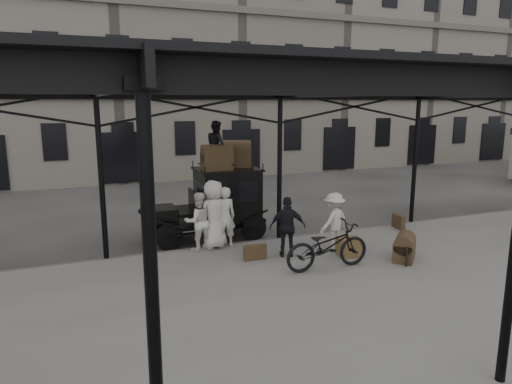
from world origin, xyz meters
TOP-DOWN VIEW (x-y plane):
  - ground at (0.00, 0.00)m, footprint 120.00×120.00m
  - platform at (0.00, -2.00)m, footprint 28.00×8.00m
  - canopy at (0.00, -1.72)m, footprint 22.50×9.00m
  - building_frontage at (0.00, 18.00)m, footprint 64.00×8.00m
  - taxi at (-1.56, 3.18)m, footprint 3.65×1.55m
  - porter_left at (-1.78, 1.80)m, footprint 0.65×0.45m
  - porter_midleft at (-2.54, 1.80)m, footprint 0.79×0.62m
  - porter_centre at (-2.10, 1.80)m, footprint 1.10×0.92m
  - porter_official at (-0.51, 0.35)m, footprint 1.03×0.70m
  - porter_right at (0.98, 0.48)m, footprint 1.17×0.92m
  - bicycle at (-0.00, -0.83)m, footprint 2.22×0.80m
  - porter_roof at (-1.59, 3.08)m, footprint 0.59×0.74m
  - steamer_trunk_roof_near at (-1.64, 2.93)m, footprint 0.90×0.56m
  - steamer_trunk_roof_far at (-0.89, 3.38)m, footprint 1.08×0.84m
  - steamer_trunk_platform at (2.18, -1.04)m, footprint 0.93×0.92m
  - wicker_hamper at (1.03, -0.22)m, footprint 0.67×0.54m
  - suitcase_upright at (4.03, 1.47)m, footprint 0.24×0.62m
  - suitcase_flat at (-1.41, 0.43)m, footprint 0.61×0.19m

SIDE VIEW (x-z plane):
  - ground at x=0.00m, z-range 0.00..0.00m
  - platform at x=0.00m, z-range 0.00..0.15m
  - suitcase_flat at x=-1.41m, z-range 0.15..0.55m
  - suitcase_upright at x=4.03m, z-range 0.15..0.60m
  - wicker_hamper at x=1.03m, z-range 0.15..0.65m
  - steamer_trunk_platform at x=2.18m, z-range 0.15..0.74m
  - bicycle at x=0.00m, z-range 0.15..1.31m
  - porter_right at x=0.98m, z-range 0.15..1.74m
  - porter_midleft at x=-2.54m, z-range 0.15..1.77m
  - porter_official at x=-0.51m, z-range 0.15..1.77m
  - porter_left at x=-1.78m, z-range 0.15..1.88m
  - porter_centre at x=-2.10m, z-range 0.15..2.08m
  - taxi at x=-1.56m, z-range 0.11..2.29m
  - steamer_trunk_roof_near at x=-1.64m, z-range 2.18..2.83m
  - steamer_trunk_roof_far at x=-0.89m, z-range 2.18..2.88m
  - porter_roof at x=-1.59m, z-range 2.18..3.66m
  - canopy at x=0.00m, z-range 2.23..6.97m
  - building_frontage at x=0.00m, z-range 0.00..14.00m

